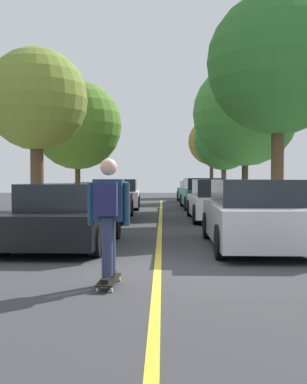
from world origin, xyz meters
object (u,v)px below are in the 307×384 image
(street_tree_right_farthest, at_px, (212,142))
(skateboarder, at_px, (108,211))
(parked_car_left_nearest, at_px, (66,216))
(skateboard, at_px, (109,280))
(parked_car_right_near, at_px, (218,201))
(street_tree_right_far, at_px, (224,140))
(street_tree_left_nearest, at_px, (37,100))
(street_tree_right_near, at_px, (245,114))
(street_tree_right_nearest, at_px, (278,64))
(parked_car_right_nearest, at_px, (254,215))
(parked_car_left_far, at_px, (119,194))
(parked_car_right_farthest, at_px, (194,191))
(parked_car_left_near, at_px, (104,201))
(parked_car_right_far, at_px, (202,193))
(fire_hydrant, at_px, (49,210))
(street_tree_left_near, at_px, (77,125))

(street_tree_right_farthest, xyz_separation_m, skateboarder, (-4.48, -30.72, -3.21))
(parked_car_left_nearest, bearing_deg, skateboard, -70.57)
(parked_car_right_near, distance_m, street_tree_right_far, 13.32)
(street_tree_left_nearest, bearing_deg, skateboard, -69.31)
(street_tree_right_near, height_order, street_tree_right_farthest, street_tree_right_near)
(street_tree_right_nearest, bearing_deg, parked_car_right_nearest, -107.89)
(street_tree_right_near, bearing_deg, parked_car_left_far, 171.17)
(street_tree_right_near, distance_m, skateboard, 16.76)
(street_tree_left_nearest, distance_m, street_tree_right_near, 10.50)
(parked_car_right_farthest, bearing_deg, street_tree_right_far, 0.18)
(skateboarder, bearing_deg, parked_car_right_farthest, 83.47)
(skateboard, bearing_deg, street_tree_left_nearest, 110.69)
(parked_car_left_near, distance_m, skateboarder, 10.58)
(parked_car_left_far, bearing_deg, parked_car_right_nearest, -72.61)
(parked_car_left_near, xyz_separation_m, street_tree_right_nearest, (5.83, -1.12, 4.52))
(parked_car_right_nearest, relative_size, skateboarder, 2.72)
(parked_car_right_farthest, bearing_deg, parked_car_right_far, -90.01)
(street_tree_left_nearest, distance_m, street_tree_right_farthest, 23.56)
(parked_car_left_near, height_order, street_tree_right_far, street_tree_right_far)
(parked_car_right_nearest, height_order, skateboard, parked_car_right_nearest)
(street_tree_right_nearest, bearing_deg, street_tree_left_nearest, -173.12)
(street_tree_left_nearest, height_order, fire_hydrant, street_tree_left_nearest)
(parked_car_left_nearest, xyz_separation_m, skateboarder, (1.35, -3.86, 0.38))
(parked_car_right_near, height_order, skateboard, parked_car_right_near)
(parked_car_left_near, bearing_deg, parked_car_right_nearest, -59.37)
(parked_car_right_near, bearing_deg, parked_car_right_nearest, -90.01)
(parked_car_left_nearest, relative_size, skateboarder, 2.54)
(fire_hydrant, bearing_deg, parked_car_left_far, 79.31)
(parked_car_left_far, relative_size, parked_car_right_near, 0.90)
(street_tree_left_nearest, bearing_deg, street_tree_right_farthest, 71.05)
(street_tree_right_near, relative_size, fire_hydrant, 9.47)
(parked_car_right_near, xyz_separation_m, street_tree_right_far, (1.82, 12.83, 3.09))
(skateboard, bearing_deg, parked_car_left_near, 97.37)
(street_tree_left_near, relative_size, skateboard, 6.78)
(parked_car_right_nearest, bearing_deg, parked_car_right_near, 89.99)
(street_tree_right_far, bearing_deg, parked_car_right_farthest, -179.82)
(parked_car_left_nearest, height_order, street_tree_left_near, street_tree_left_near)
(street_tree_left_near, height_order, street_tree_right_far, street_tree_left_near)
(street_tree_left_nearest, height_order, street_tree_left_near, street_tree_left_near)
(parked_car_left_far, height_order, fire_hydrant, parked_car_left_far)
(parked_car_left_far, distance_m, street_tree_right_near, 6.95)
(skateboard, bearing_deg, parked_car_left_far, 94.69)
(parked_car_right_nearest, height_order, street_tree_right_farthest, street_tree_right_farthest)
(parked_car_right_far, relative_size, skateboard, 5.51)
(parked_car_left_near, xyz_separation_m, parked_car_right_nearest, (4.01, -6.77, 0.03))
(street_tree_right_near, distance_m, street_tree_right_far, 7.65)
(street_tree_right_farthest, relative_size, skateboarder, 3.61)
(street_tree_right_near, bearing_deg, parked_car_right_farthest, 103.43)
(street_tree_right_far, bearing_deg, street_tree_right_near, -90.00)
(parked_car_right_farthest, bearing_deg, street_tree_left_near, -127.42)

